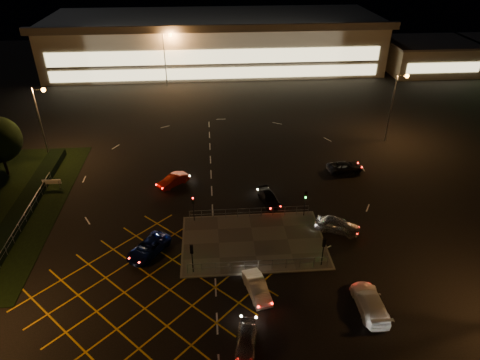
{
  "coord_description": "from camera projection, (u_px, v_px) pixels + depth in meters",
  "views": [
    {
      "loc": [
        -2.01,
        -35.66,
        27.65
      ],
      "look_at": [
        1.34,
        6.96,
        2.0
      ],
      "focal_mm": 32.0,
      "sensor_mm": 36.0,
      "label": 1
    }
  ],
  "objects": [
    {
      "name": "ground",
      "position": [
        232.0,
        231.0,
        44.84
      ],
      "size": [
        180.0,
        180.0,
        0.0
      ],
      "primitive_type": "plane",
      "color": "black",
      "rests_on": "ground"
    },
    {
      "name": "pedestrian_island",
      "position": [
        253.0,
        241.0,
        43.24
      ],
      "size": [
        14.0,
        9.0,
        0.12
      ],
      "primitive_type": "cube",
      "color": "#4C4944",
      "rests_on": "ground"
    },
    {
      "name": "hedge",
      "position": [
        26.0,
        204.0,
        48.17
      ],
      "size": [
        2.0,
        26.0,
        1.0
      ],
      "primitive_type": "cube",
      "color": "black",
      "rests_on": "ground"
    },
    {
      "name": "supermarket",
      "position": [
        215.0,
        41.0,
        95.07
      ],
      "size": [
        72.0,
        26.5,
        10.5
      ],
      "color": "beige",
      "rests_on": "ground"
    },
    {
      "name": "retail_unit_a",
      "position": [
        428.0,
        56.0,
        92.42
      ],
      "size": [
        18.8,
        14.8,
        6.35
      ],
      "color": "beige",
      "rests_on": "ground"
    },
    {
      "name": "streetlight_nw",
      "position": [
        42.0,
        114.0,
        55.27
      ],
      "size": [
        1.78,
        0.56,
        10.03
      ],
      "color": "slate",
      "rests_on": "ground"
    },
    {
      "name": "streetlight_ne",
      "position": [
        396.0,
        98.0,
        60.21
      ],
      "size": [
        1.78,
        0.56,
        10.03
      ],
      "color": "slate",
      "rests_on": "ground"
    },
    {
      "name": "streetlight_far_left",
      "position": [
        167.0,
        52.0,
        81.86
      ],
      "size": [
        1.78,
        0.56,
        10.03
      ],
      "color": "slate",
      "rests_on": "ground"
    },
    {
      "name": "streetlight_far_right",
      "position": [
        367.0,
        46.0,
        86.26
      ],
      "size": [
        1.78,
        0.56,
        10.03
      ],
      "color": "slate",
      "rests_on": "ground"
    },
    {
      "name": "signal_sw",
      "position": [
        192.0,
        253.0,
        38.23
      ],
      "size": [
        0.28,
        0.3,
        3.15
      ],
      "rotation": [
        0.0,
        0.0,
        3.14
      ],
      "color": "black",
      "rests_on": "pedestrian_island"
    },
    {
      "name": "signal_se",
      "position": [
        324.0,
        246.0,
        39.04
      ],
      "size": [
        0.28,
        0.3,
        3.15
      ],
      "rotation": [
        0.0,
        0.0,
        3.14
      ],
      "color": "black",
      "rests_on": "pedestrian_island"
    },
    {
      "name": "signal_nw",
      "position": [
        193.0,
        203.0,
        45.06
      ],
      "size": [
        0.28,
        0.3,
        3.15
      ],
      "color": "black",
      "rests_on": "pedestrian_island"
    },
    {
      "name": "signal_ne",
      "position": [
        305.0,
        198.0,
        45.87
      ],
      "size": [
        0.28,
        0.3,
        3.15
      ],
      "color": "black",
      "rests_on": "pedestrian_island"
    },
    {
      "name": "car_near_silver",
      "position": [
        246.0,
        339.0,
        32.42
      ],
      "size": [
        2.15,
        3.95,
        1.28
      ],
      "primitive_type": "imported",
      "rotation": [
        0.0,
        0.0,
        6.1
      ],
      "color": "#B9BCC1",
      "rests_on": "ground"
    },
    {
      "name": "car_queue_white",
      "position": [
        257.0,
        287.0,
        36.89
      ],
      "size": [
        2.39,
        4.48,
        1.4
      ],
      "primitive_type": "imported",
      "rotation": [
        0.0,
        0.0,
        0.22
      ],
      "color": "silver",
      "rests_on": "ground"
    },
    {
      "name": "car_left_blue",
      "position": [
        148.0,
        248.0,
        41.45
      ],
      "size": [
        4.55,
        5.33,
        1.36
      ],
      "primitive_type": "imported",
      "rotation": [
        0.0,
        0.0,
        5.71
      ],
      "color": "#0D1952",
      "rests_on": "ground"
    },
    {
      "name": "car_far_dkgrey",
      "position": [
        269.0,
        198.0,
        49.06
      ],
      "size": [
        2.61,
        4.48,
        1.22
      ],
      "primitive_type": "imported",
      "rotation": [
        0.0,
        0.0,
        0.23
      ],
      "color": "black",
      "rests_on": "ground"
    },
    {
      "name": "car_right_silver",
      "position": [
        337.0,
        225.0,
        44.39
      ],
      "size": [
        4.99,
        3.73,
        1.58
      ],
      "primitive_type": "imported",
      "rotation": [
        0.0,
        0.0,
        1.11
      ],
      "color": "#A0A1A7",
      "rests_on": "ground"
    },
    {
      "name": "car_circ_red",
      "position": [
        173.0,
        180.0,
        52.38
      ],
      "size": [
        4.01,
        3.74,
        1.34
      ],
      "primitive_type": "imported",
      "rotation": [
        0.0,
        0.0,
        5.43
      ],
      "color": "maroon",
      "rests_on": "ground"
    },
    {
      "name": "car_east_grey",
      "position": [
        345.0,
        167.0,
        55.34
      ],
      "size": [
        4.86,
        2.63,
        1.29
      ],
      "primitive_type": "imported",
      "rotation": [
        0.0,
        0.0,
        1.68
      ],
      "color": "black",
      "rests_on": "ground"
    },
    {
      "name": "car_approach_white",
      "position": [
        370.0,
        302.0,
        35.34
      ],
      "size": [
        2.16,
        5.27,
        1.53
      ],
      "primitive_type": "imported",
      "rotation": [
        0.0,
        0.0,
        3.15
      ],
      "color": "silver",
      "rests_on": "ground"
    }
  ]
}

